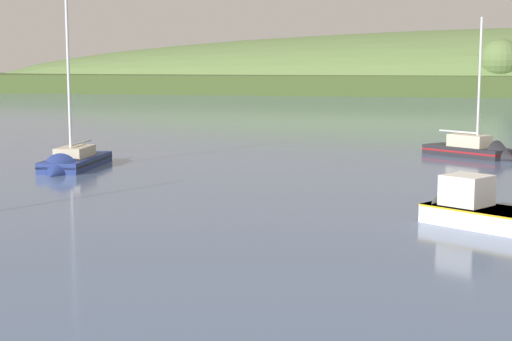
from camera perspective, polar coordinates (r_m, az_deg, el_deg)
name	(u,v)px	position (r m, az deg, el deg)	size (l,w,h in m)	color
sailboat_midwater_white	(71,167)	(55.59, -13.50, 0.28)	(4.21, 9.15, 13.58)	navy
sailboat_far_left	(478,153)	(63.61, 16.07, 1.29)	(8.00, 6.65, 12.10)	#232328
fishing_boat_moored	(478,216)	(36.48, 16.12, -3.22)	(6.94, 5.47, 4.19)	white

